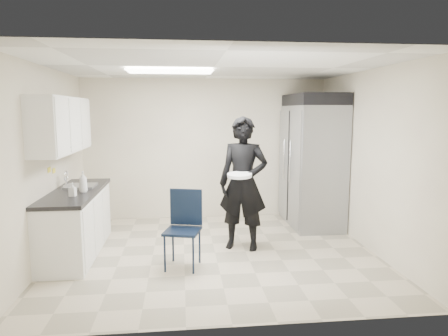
{
  "coord_description": "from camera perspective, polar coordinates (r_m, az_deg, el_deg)",
  "views": [
    {
      "loc": [
        -0.46,
        -5.47,
        2.02
      ],
      "look_at": [
        0.15,
        0.2,
        1.19
      ],
      "focal_mm": 32.0,
      "sensor_mm": 36.0,
      "label": 1
    }
  ],
  "objects": [
    {
      "name": "fridge_compressor",
      "position": [
        7.12,
        12.78,
        9.48
      ],
      "size": [
        0.8,
        1.35,
        0.2
      ],
      "primitive_type": "cube",
      "color": "black",
      "rests_on": "commercial_fridge"
    },
    {
      "name": "sink",
      "position": [
        6.2,
        -19.78,
        -2.93
      ],
      "size": [
        0.42,
        0.4,
        0.14
      ],
      "primitive_type": "cube",
      "color": "gray",
      "rests_on": "countertop"
    },
    {
      "name": "floor",
      "position": [
        5.84,
        -1.3,
        -11.98
      ],
      "size": [
        4.5,
        4.5,
        0.0
      ],
      "primitive_type": "plane",
      "color": "#BAAD92",
      "rests_on": "ground"
    },
    {
      "name": "back_wall",
      "position": [
        7.51,
        -2.62,
        2.73
      ],
      "size": [
        4.5,
        0.0,
        4.5
      ],
      "primitive_type": "plane",
      "rotation": [
        1.57,
        0.0,
        0.0
      ],
      "color": "beige",
      "rests_on": "floor"
    },
    {
      "name": "countertop",
      "position": [
        5.97,
        -20.53,
        -3.25
      ],
      "size": [
        0.64,
        1.95,
        0.05
      ],
      "primitive_type": "cube",
      "color": "black",
      "rests_on": "lower_counter"
    },
    {
      "name": "ceiling_panel",
      "position": [
        5.89,
        -7.71,
        13.52
      ],
      "size": [
        1.2,
        0.6,
        0.02
      ],
      "primitive_type": "cube",
      "color": "white",
      "rests_on": "ceiling"
    },
    {
      "name": "folding_chair",
      "position": [
        5.2,
        -5.96,
        -8.96
      ],
      "size": [
        0.53,
        0.53,
        0.97
      ],
      "primitive_type": "cube",
      "rotation": [
        0.0,
        0.0,
        -0.26
      ],
      "color": "black",
      "rests_on": "floor"
    },
    {
      "name": "faucet",
      "position": [
        6.23,
        -21.63,
        -1.58
      ],
      "size": [
        0.02,
        0.02,
        0.24
      ],
      "primitive_type": "cylinder",
      "color": "silver",
      "rests_on": "countertop"
    },
    {
      "name": "bucket_lid",
      "position": [
        5.52,
        2.23,
        -1.04
      ],
      "size": [
        0.44,
        0.44,
        0.04
      ],
      "primitive_type": "cylinder",
      "rotation": [
        0.0,
        0.0,
        -0.36
      ],
      "color": "white",
      "rests_on": "man_tuxedo"
    },
    {
      "name": "notice_sticker_right",
      "position": [
        6.09,
        -23.12,
        -0.35
      ],
      "size": [
        0.0,
        0.12,
        0.07
      ],
      "primitive_type": "cube",
      "color": "yellow",
      "rests_on": "left_wall"
    },
    {
      "name": "lower_counter",
      "position": [
        6.07,
        -20.31,
        -7.47
      ],
      "size": [
        0.6,
        1.9,
        0.86
      ],
      "primitive_type": "cube",
      "color": "silver",
      "rests_on": "floor"
    },
    {
      "name": "towel_dispenser",
      "position": [
        7.03,
        -20.03,
        4.48
      ],
      "size": [
        0.22,
        0.3,
        0.35
      ],
      "primitive_type": "cube",
      "color": "black",
      "rests_on": "left_wall"
    },
    {
      "name": "soap_bottle_a",
      "position": [
        5.77,
        -19.49,
        -1.87
      ],
      "size": [
        0.14,
        0.14,
        0.29
      ],
      "primitive_type": "imported",
      "rotation": [
        0.0,
        0.0,
        0.3
      ],
      "color": "white",
      "rests_on": "countertop"
    },
    {
      "name": "right_wall",
      "position": [
        6.14,
        20.08,
        1.01
      ],
      "size": [
        0.0,
        4.0,
        4.0
      ],
      "primitive_type": "plane",
      "rotation": [
        1.57,
        0.0,
        -1.57
      ],
      "color": "beige",
      "rests_on": "floor"
    },
    {
      "name": "ceiling",
      "position": [
        5.52,
        -1.39,
        14.28
      ],
      "size": [
        4.5,
        4.5,
        0.0
      ],
      "primitive_type": "plane",
      "rotation": [
        3.14,
        0.0,
        0.0
      ],
      "color": "white",
      "rests_on": "back_wall"
    },
    {
      "name": "left_wall",
      "position": [
        5.8,
        -24.09,
        0.39
      ],
      "size": [
        0.0,
        4.0,
        4.0
      ],
      "primitive_type": "plane",
      "rotation": [
        1.57,
        0.0,
        1.57
      ],
      "color": "beige",
      "rests_on": "floor"
    },
    {
      "name": "man_tuxedo",
      "position": [
        5.79,
        2.75,
        -2.23
      ],
      "size": [
        0.83,
        0.69,
        1.94
      ],
      "primitive_type": "imported",
      "rotation": [
        0.0,
        0.0,
        -0.36
      ],
      "color": "black",
      "rests_on": "floor"
    },
    {
      "name": "commercial_fridge",
      "position": [
        7.18,
        12.49,
        0.28
      ],
      "size": [
        0.8,
        1.35,
        2.1
      ],
      "primitive_type": "cube",
      "color": "gray",
      "rests_on": "floor"
    },
    {
      "name": "soap_bottle_b",
      "position": [
        5.56,
        -20.83,
        -2.87
      ],
      "size": [
        0.09,
        0.09,
        0.18
      ],
      "primitive_type": "imported",
      "rotation": [
        0.0,
        0.0,
        -0.15
      ],
      "color": "#B6B7C4",
      "rests_on": "countertop"
    },
    {
      "name": "notice_sticker_left",
      "position": [
        5.9,
        -23.7,
        -0.25
      ],
      "size": [
        0.0,
        0.12,
        0.07
      ],
      "primitive_type": "cube",
      "color": "yellow",
      "rests_on": "left_wall"
    },
    {
      "name": "upper_cabinets",
      "position": [
        5.9,
        -22.17,
        5.74
      ],
      "size": [
        0.35,
        1.8,
        0.75
      ],
      "primitive_type": "cube",
      "color": "silver",
      "rests_on": "left_wall"
    }
  ]
}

